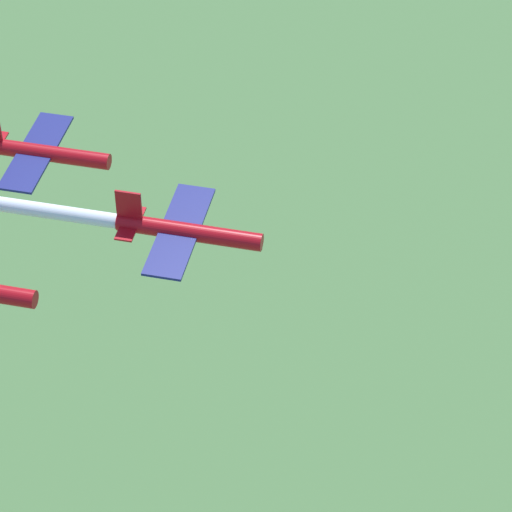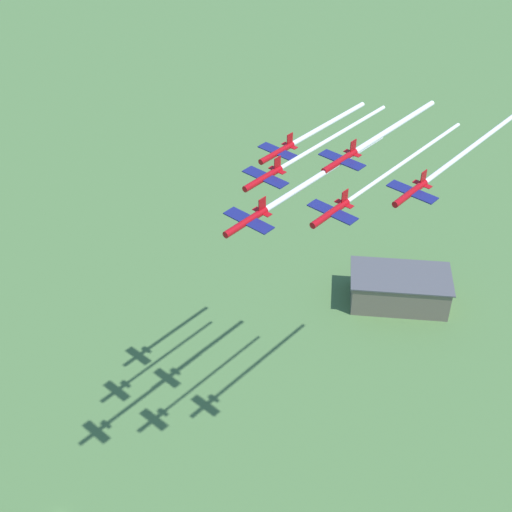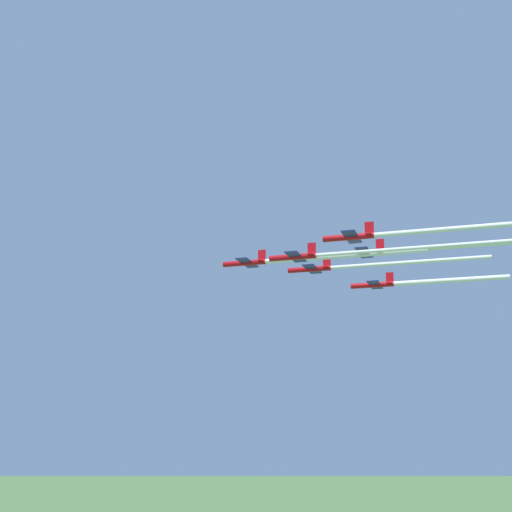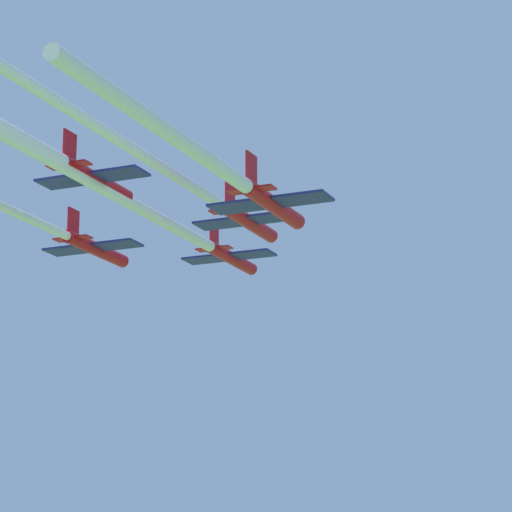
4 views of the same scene
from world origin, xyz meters
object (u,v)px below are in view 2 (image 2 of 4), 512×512
object	(u,v)px
hangar	(399,288)
jet_2	(264,178)
jet_5	(278,152)
jet_1	(332,212)
jet_0	(247,221)
jet_4	(341,160)
jet_3	(411,192)

from	to	relation	value
hangar	jet_2	size ratio (longest dim) A/B	3.51
jet_2	jet_5	distance (m)	17.35
jet_1	jet_5	size ratio (longest dim) A/B	1.00
jet_0	jet_4	world-z (taller)	jet_4
jet_1	jet_4	distance (m)	17.15
jet_4	jet_5	bearing A→B (deg)	-0.00
hangar	jet_1	bearing A→B (deg)	-107.81
jet_2	jet_4	distance (m)	17.06
jet_0	jet_4	distance (m)	29.36
jet_4	jet_5	xyz separation A→B (m)	(-14.07, 10.02, -4.42)
hangar	jet_5	world-z (taller)	jet_5
jet_1	jet_5	xyz separation A→B (m)	(-12.58, 26.98, -2.43)
hangar	jet_0	size ratio (longest dim) A/B	3.51
jet_1	hangar	bearing A→B (deg)	-72.35
jet_3	jet_4	size ratio (longest dim) A/B	1.00
jet_0	jet_3	world-z (taller)	jet_0
jet_1	jet_2	xyz separation A→B (m)	(-14.07, 10.02, 0.90)
jet_5	jet_3	bearing A→B (deg)	180.00
jet_2	jet_4	bearing A→B (deg)	-120.47
jet_1	jet_4	bearing A→B (deg)	-59.53
jet_1	jet_3	bearing A→B (deg)	-120.47
jet_1	jet_4	world-z (taller)	jet_4
jet_0	jet_4	xyz separation A→B (m)	(17.03, 23.91, 0.41)
jet_3	jet_4	bearing A→B (deg)	-0.00
jet_1	jet_2	world-z (taller)	jet_2
hangar	jet_2	xyz separation A→B (m)	(-42.58, -78.74, 91.40)
hangar	jet_1	xyz separation A→B (m)	(-28.52, -88.76, 90.50)
jet_2	hangar	bearing A→B (deg)	-82.94
jet_1	jet_5	distance (m)	29.87
jet_1	jet_4	size ratio (longest dim) A/B	1.00
jet_1	jet_3	world-z (taller)	jet_3
jet_0	jet_2	world-z (taller)	jet_0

